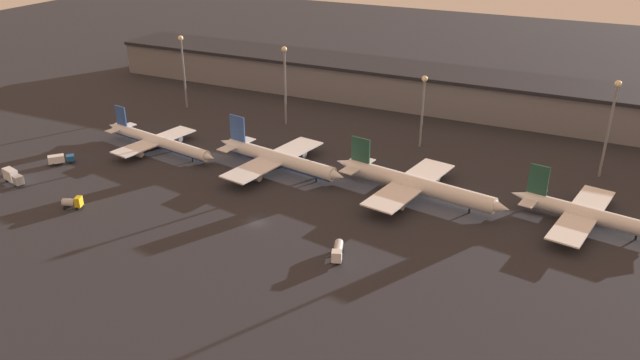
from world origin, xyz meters
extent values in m
plane|color=#26262B|center=(0.00, 0.00, 0.00)|extent=(600.00, 600.00, 0.00)
cube|color=slate|center=(0.00, 102.26, 6.11)|extent=(236.34, 21.63, 12.23)
cube|color=black|center=(0.00, 102.26, 12.83)|extent=(236.34, 23.63, 1.20)
cylinder|color=white|center=(-49.34, 25.98, 3.08)|extent=(40.00, 10.22, 3.24)
cylinder|color=#2D519E|center=(-49.34, 25.98, 2.51)|extent=(37.95, 9.39, 2.76)
cone|color=white|center=(-28.66, 22.29, 3.08)|extent=(4.37, 3.72, 3.08)
cone|color=white|center=(-70.17, 29.70, 3.32)|extent=(5.27, 3.57, 2.76)
cube|color=#2D519E|center=(-65.90, 28.93, 7.75)|extent=(4.54, 1.19, 6.09)
cube|color=white|center=(-66.69, 29.07, 3.57)|extent=(4.92, 10.25, 0.24)
cube|color=white|center=(-51.31, 26.33, 2.68)|extent=(11.82, 28.14, 0.36)
cylinder|color=gray|center=(-48.78, 33.65, 1.53)|extent=(3.82, 2.38, 1.78)
cylinder|color=gray|center=(-51.47, 18.59, 1.53)|extent=(3.82, 2.38, 1.78)
cylinder|color=black|center=(-35.54, 23.52, 0.73)|extent=(0.50, 0.50, 1.46)
cylinder|color=black|center=(-51.08, 27.61, 0.73)|extent=(0.50, 0.50, 1.46)
cylinder|color=black|center=(-51.54, 25.06, 0.73)|extent=(0.50, 0.50, 1.46)
cylinder|color=white|center=(-9.67, 28.62, 3.67)|extent=(36.38, 10.16, 3.86)
cylinder|color=#2D519E|center=(-9.67, 28.62, 2.99)|extent=(34.49, 9.28, 3.28)
cone|color=white|center=(9.32, 25.23, 3.67)|extent=(5.20, 4.42, 3.67)
cone|color=white|center=(-28.85, 32.04, 3.96)|extent=(6.27, 4.24, 3.28)
cube|color=#2D519E|center=(-24.67, 31.29, 9.35)|extent=(5.39, 1.34, 7.50)
cube|color=white|center=(-25.38, 31.42, 4.24)|extent=(6.04, 13.24, 0.24)
cube|color=white|center=(-11.46, 28.94, 3.18)|extent=(14.58, 36.40, 0.36)
cylinder|color=gray|center=(-8.64, 38.52, 1.87)|extent=(4.55, 2.83, 2.12)
cylinder|color=gray|center=(-12.13, 18.97, 1.87)|extent=(4.55, 2.83, 2.12)
cylinder|color=black|center=(2.82, 26.39, 0.87)|extent=(0.50, 0.50, 1.74)
cylinder|color=black|center=(-11.19, 30.46, 0.87)|extent=(0.50, 0.50, 1.74)
cylinder|color=black|center=(-11.73, 27.42, 0.87)|extent=(0.50, 0.50, 1.74)
cylinder|color=white|center=(30.02, 29.02, 3.77)|extent=(40.91, 11.08, 3.97)
cylinder|color=#ADB2B7|center=(30.02, 29.02, 3.08)|extent=(38.79, 10.13, 3.38)
cone|color=white|center=(51.30, 25.23, 3.77)|extent=(5.35, 4.55, 3.77)
cone|color=white|center=(8.55, 32.85, 4.07)|extent=(6.46, 4.37, 3.38)
cube|color=#1E4738|center=(13.13, 32.04, 9.10)|extent=(5.54, 1.37, 6.69)
cube|color=white|center=(12.33, 32.18, 4.37)|extent=(6.08, 12.89, 0.24)
cube|color=white|center=(28.01, 29.38, 3.28)|extent=(14.64, 35.39, 0.36)
cylinder|color=gray|center=(30.91, 38.65, 1.93)|extent=(4.68, 2.92, 2.18)
cylinder|color=gray|center=(27.53, 19.69, 1.93)|extent=(4.68, 2.92, 2.18)
cylinder|color=black|center=(44.09, 26.52, 0.89)|extent=(0.50, 0.50, 1.79)
cylinder|color=black|center=(28.29, 30.95, 0.89)|extent=(0.50, 0.50, 1.79)
cylinder|color=black|center=(27.73, 27.82, 0.89)|extent=(0.50, 0.50, 1.79)
cylinder|color=white|center=(70.46, 31.84, 3.19)|extent=(30.10, 8.56, 3.36)
cylinder|color=#ADB2B7|center=(70.46, 31.84, 2.60)|extent=(28.53, 7.81, 2.85)
cone|color=white|center=(54.55, 34.68, 3.44)|extent=(5.46, 3.69, 2.85)
cube|color=#1E4738|center=(58.07, 34.05, 8.58)|extent=(4.70, 1.22, 7.43)
cube|color=white|center=(57.48, 34.16, 3.69)|extent=(5.38, 12.23, 0.24)
cube|color=white|center=(68.98, 32.11, 2.77)|extent=(13.03, 33.63, 0.36)
cylinder|color=gray|center=(71.48, 41.00, 1.60)|extent=(3.96, 2.47, 1.85)
cylinder|color=gray|center=(68.26, 22.89, 1.60)|extent=(3.96, 2.47, 1.85)
cylinder|color=black|center=(80.79, 30.00, 0.76)|extent=(0.50, 0.50, 1.51)
cylinder|color=black|center=(69.22, 33.43, 0.76)|extent=(0.50, 0.50, 1.51)
cylinder|color=black|center=(68.75, 30.78, 0.76)|extent=(0.50, 0.50, 1.51)
cube|color=#9EA3A8|center=(-66.82, -10.12, 1.87)|extent=(2.77, 2.67, 2.29)
cube|color=silver|center=(-70.82, -9.06, 2.25)|extent=(5.14, 3.30, 3.06)
cylinder|color=black|center=(-66.84, -9.28, 0.45)|extent=(1.01, 0.75, 0.90)
cylinder|color=black|center=(-67.25, -10.84, 0.45)|extent=(1.01, 0.75, 0.90)
cylinder|color=black|center=(-71.58, -8.02, 0.45)|extent=(1.01, 0.75, 0.90)
cylinder|color=black|center=(-71.99, -9.59, 0.45)|extent=(1.01, 0.75, 0.90)
cube|color=white|center=(24.36, -8.12, 1.88)|extent=(2.64, 2.59, 2.33)
cylinder|color=#B7B7BC|center=(23.13, -4.57, 1.66)|extent=(3.24, 4.84, 1.89)
cylinder|color=black|center=(25.00, -7.59, 0.45)|extent=(0.79, 1.02, 0.90)
cylinder|color=black|center=(23.52, -8.10, 0.45)|extent=(0.79, 1.02, 0.90)
cylinder|color=black|center=(23.50, -3.23, 0.45)|extent=(0.79, 1.02, 0.90)
cylinder|color=black|center=(22.01, -3.75, 0.45)|extent=(0.79, 1.02, 0.90)
cube|color=gold|center=(-42.94, -12.72, 1.94)|extent=(2.01, 2.43, 2.44)
cylinder|color=#B7B7BC|center=(-45.31, -13.62, 1.66)|extent=(3.48, 2.82, 1.88)
cylinder|color=black|center=(-43.40, -12.06, 0.45)|extent=(1.03, 0.81, 0.90)
cylinder|color=black|center=(-42.85, -13.53, 0.45)|extent=(1.03, 0.81, 0.90)
cylinder|color=black|center=(-46.31, -13.15, 0.45)|extent=(1.03, 0.81, 0.90)
cylinder|color=black|center=(-45.76, -14.62, 0.45)|extent=(1.03, 0.81, 0.90)
cube|color=#195199|center=(-66.72, 7.77, 1.47)|extent=(3.14, 3.12, 1.52)
cube|color=silver|center=(-69.20, 4.93, 1.73)|extent=(4.61, 4.80, 2.03)
cylinder|color=black|center=(-67.52, 8.19, 0.45)|extent=(1.03, 1.06, 0.89)
cylinder|color=black|center=(-66.20, 7.03, 0.45)|extent=(1.03, 1.06, 0.89)
cylinder|color=black|center=(-70.46, 4.82, 0.45)|extent=(1.03, 1.06, 0.89)
cylinder|color=black|center=(-69.14, 3.67, 0.45)|extent=(1.03, 1.06, 0.89)
cylinder|color=slate|center=(-67.06, 63.28, 12.19)|extent=(0.70, 0.70, 24.38)
sphere|color=beige|center=(-67.06, 63.28, 24.98)|extent=(1.80, 1.80, 1.80)
cylinder|color=slate|center=(-26.42, 63.28, 12.32)|extent=(0.70, 0.70, 24.65)
sphere|color=beige|center=(-26.42, 63.28, 25.25)|extent=(1.80, 1.80, 1.80)
cylinder|color=slate|center=(20.16, 63.28, 10.33)|extent=(0.70, 0.70, 20.66)
sphere|color=beige|center=(20.16, 63.28, 21.26)|extent=(1.80, 1.80, 1.80)
cylinder|color=slate|center=(71.14, 63.28, 12.77)|extent=(0.70, 0.70, 25.55)
sphere|color=beige|center=(71.14, 63.28, 26.15)|extent=(1.80, 1.80, 1.80)
camera|label=1|loc=(69.31, -109.85, 71.12)|focal=35.00mm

